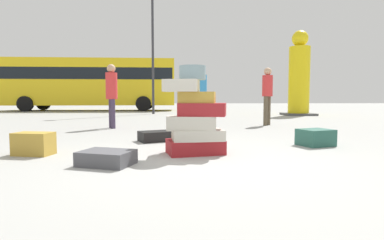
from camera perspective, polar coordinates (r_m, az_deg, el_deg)
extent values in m
plane|color=#9E9E99|center=(3.90, -0.02, -7.70)|extent=(80.00, 80.00, 0.00)
cube|color=maroon|center=(4.39, 0.59, -5.02)|extent=(0.86, 0.64, 0.20)
cube|color=beige|center=(4.34, 1.07, -2.79)|extent=(0.75, 0.52, 0.15)
cube|color=beige|center=(4.32, -0.24, -0.52)|extent=(0.68, 0.43, 0.19)
cube|color=maroon|center=(4.34, 1.97, 1.97)|extent=(0.72, 0.54, 0.18)
cube|color=#B28C33|center=(4.33, 0.95, 4.24)|extent=(0.56, 0.41, 0.16)
cube|color=beige|center=(4.27, -2.04, 6.44)|extent=(0.53, 0.39, 0.17)
cylinder|color=gray|center=(4.36, 0.10, 8.80)|extent=(0.38, 0.38, 0.19)
cube|color=black|center=(5.68, -6.81, -3.03)|extent=(0.70, 0.62, 0.19)
cube|color=#B28C33|center=(4.83, -27.47, -3.96)|extent=(0.56, 0.39, 0.32)
cube|color=#4C4C51|center=(3.80, -15.66, -6.83)|extent=(0.71, 0.61, 0.17)
cube|color=#26594C|center=(5.52, 22.07, -3.04)|extent=(0.62, 0.57, 0.28)
cylinder|color=#3F334C|center=(8.41, -14.87, 1.18)|extent=(0.12, 0.12, 0.77)
cylinder|color=#3F334C|center=(8.20, -14.55, 1.11)|extent=(0.12, 0.12, 0.77)
cylinder|color=red|center=(8.30, -14.81, 6.17)|extent=(0.30, 0.30, 0.69)
sphere|color=tan|center=(8.33, -14.87, 9.30)|extent=(0.22, 0.22, 0.22)
cylinder|color=brown|center=(9.26, 14.10, 1.70)|extent=(0.12, 0.12, 0.84)
cylinder|color=brown|center=(9.06, 13.57, 1.65)|extent=(0.12, 0.12, 0.84)
cylinder|color=red|center=(9.16, 13.92, 6.21)|extent=(0.30, 0.30, 0.61)
sphere|color=tan|center=(9.19, 13.96, 8.79)|extent=(0.22, 0.22, 0.22)
cylinder|color=#3F334C|center=(9.53, 2.12, 1.96)|extent=(0.12, 0.12, 0.87)
cylinder|color=#3F334C|center=(9.33, 1.60, 1.91)|extent=(0.12, 0.12, 0.87)
cylinder|color=#338CCC|center=(9.43, 1.87, 6.51)|extent=(0.30, 0.30, 0.64)
sphere|color=tan|center=(9.46, 1.88, 9.11)|extent=(0.22, 0.22, 0.22)
cylinder|color=yellow|center=(14.87, 19.36, 6.85)|extent=(0.93, 0.93, 3.11)
sphere|color=yellow|center=(15.09, 19.54, 14.14)|extent=(0.73, 0.73, 0.73)
cube|color=#4C4C4C|center=(14.87, 19.22, 1.04)|extent=(1.31, 1.31, 0.10)
cube|color=yellow|center=(20.25, -18.48, 6.64)|extent=(10.53, 2.69, 2.80)
cube|color=black|center=(20.28, -18.51, 8.03)|extent=(10.32, 2.71, 0.70)
cylinder|color=black|center=(20.89, -8.42, 3.16)|extent=(0.90, 0.27, 0.90)
cylinder|color=black|center=(18.40, -9.06, 3.03)|extent=(0.90, 0.27, 0.90)
cylinder|color=black|center=(22.50, -26.01, 2.86)|extent=(0.90, 0.27, 0.90)
cylinder|color=black|center=(20.21, -28.70, 2.66)|extent=(0.90, 0.27, 0.90)
cylinder|color=#333338|center=(15.52, -7.34, 13.84)|extent=(0.12, 0.12, 6.83)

